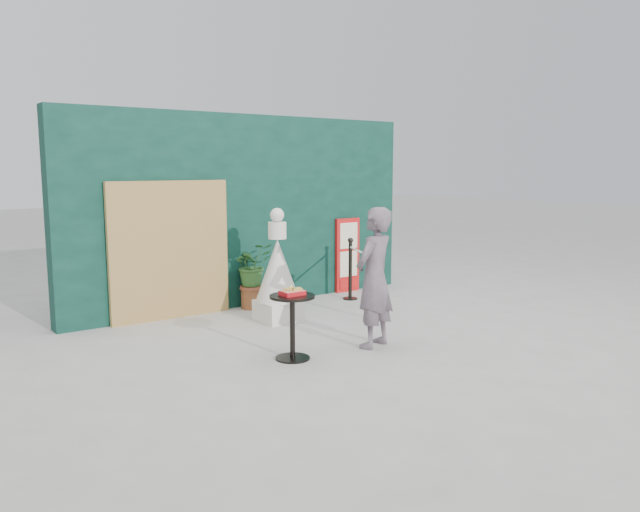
{
  "coord_description": "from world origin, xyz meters",
  "views": [
    {
      "loc": [
        -4.95,
        -5.5,
        2.2
      ],
      "look_at": [
        0.0,
        1.2,
        1.0
      ],
      "focal_mm": 35.0,
      "sensor_mm": 36.0,
      "label": 1
    }
  ],
  "objects": [
    {
      "name": "ground",
      "position": [
        0.0,
        0.0,
        0.0
      ],
      "size": [
        60.0,
        60.0,
        0.0
      ],
      "primitive_type": "plane",
      "color": "#ADAAA5",
      "rests_on": "ground"
    },
    {
      "name": "back_wall",
      "position": [
        0.0,
        3.15,
        1.5
      ],
      "size": [
        6.0,
        0.3,
        3.0
      ],
      "primitive_type": "cube",
      "color": "black",
      "rests_on": "ground"
    },
    {
      "name": "bamboo_fence",
      "position": [
        -1.4,
        2.94,
        1.0
      ],
      "size": [
        1.8,
        0.08,
        2.0
      ],
      "primitive_type": "cube",
      "color": "tan",
      "rests_on": "ground"
    },
    {
      "name": "woman",
      "position": [
        0.01,
        0.1,
        0.86
      ],
      "size": [
        0.73,
        0.6,
        1.72
      ],
      "primitive_type": "imported",
      "rotation": [
        0.0,
        0.0,
        3.48
      ],
      "color": "slate",
      "rests_on": "ground"
    },
    {
      "name": "menu_board",
      "position": [
        1.9,
        2.95,
        0.65
      ],
      "size": [
        0.5,
        0.07,
        1.3
      ],
      "color": "red",
      "rests_on": "ground"
    },
    {
      "name": "statue",
      "position": [
        -0.24,
        1.89,
        0.66
      ],
      "size": [
        0.63,
        0.63,
        1.62
      ],
      "color": "white",
      "rests_on": "ground"
    },
    {
      "name": "cafe_table",
      "position": [
        -1.08,
        0.27,
        0.5
      ],
      "size": [
        0.52,
        0.52,
        0.75
      ],
      "color": "black",
      "rests_on": "ground"
    },
    {
      "name": "food_basket",
      "position": [
        -1.08,
        0.27,
        0.79
      ],
      "size": [
        0.26,
        0.19,
        0.11
      ],
      "color": "red",
      "rests_on": "cafe_table"
    },
    {
      "name": "planter",
      "position": [
        -0.12,
        2.81,
        0.59
      ],
      "size": [
        0.6,
        0.52,
        1.02
      ],
      "color": "#965C31",
      "rests_on": "ground"
    },
    {
      "name": "stanchion_barrier",
      "position": [
        1.23,
        1.77,
        0.49
      ],
      "size": [
        0.84,
        1.54,
        1.03
      ],
      "color": "black",
      "rests_on": "ground"
    }
  ]
}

